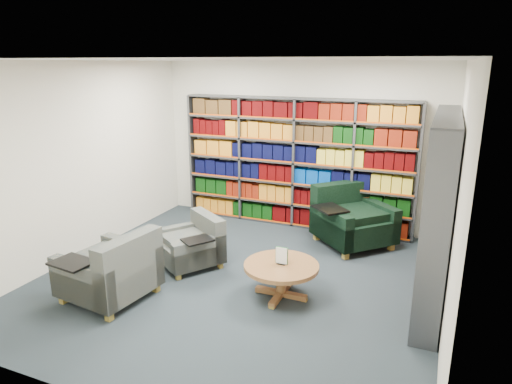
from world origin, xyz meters
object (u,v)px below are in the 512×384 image
at_px(chair_green_right, 350,220).
at_px(coffee_table, 281,271).
at_px(chair_teal_front, 114,273).
at_px(chair_teal_left, 194,245).

relative_size(chair_green_right, coffee_table, 1.57).
bearing_deg(chair_green_right, chair_teal_front, -127.57).
relative_size(chair_teal_left, chair_teal_front, 0.92).
bearing_deg(chair_teal_left, coffee_table, -15.61).
distance_m(chair_teal_left, coffee_table, 1.51).
height_order(chair_teal_front, coffee_table, chair_teal_front).
xyz_separation_m(chair_teal_left, chair_green_right, (1.86, 1.66, 0.09)).
height_order(chair_green_right, chair_teal_front, chair_green_right).
bearing_deg(coffee_table, chair_teal_left, 164.39).
xyz_separation_m(chair_green_right, chair_teal_front, (-2.23, -2.90, -0.03)).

